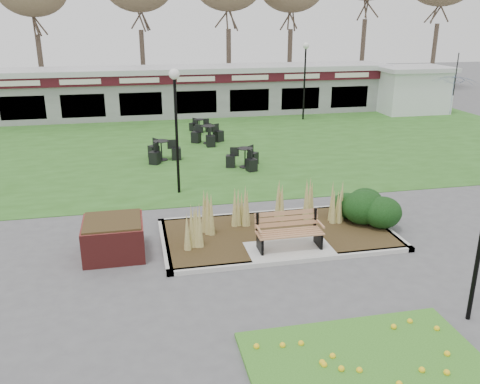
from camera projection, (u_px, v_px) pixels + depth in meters
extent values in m
plane|color=#515154|center=(291.00, 255.00, 12.98)|extent=(100.00, 100.00, 0.00)
cube|color=#2C5A1C|center=(215.00, 145.00, 24.06)|extent=(34.00, 16.00, 0.02)
cube|color=#357020|center=(371.00, 370.00, 8.72)|extent=(4.20, 3.00, 0.08)
cube|color=#372C16|center=(278.00, 234.00, 14.07)|extent=(6.22, 3.22, 0.12)
cube|color=#B7B7B2|center=(296.00, 260.00, 12.59)|extent=(6.40, 0.18, 0.12)
cube|color=#B7B7B2|center=(263.00, 214.00, 15.56)|extent=(6.40, 0.18, 0.12)
cube|color=#B7B7B2|center=(165.00, 244.00, 13.46)|extent=(0.18, 3.40, 0.12)
cube|color=#B7B7B2|center=(381.00, 225.00, 14.68)|extent=(0.18, 3.40, 0.12)
cube|color=#B7B7B2|center=(289.00, 250.00, 13.10)|extent=(2.20, 1.20, 0.13)
cone|color=tan|center=(207.00, 213.00, 13.86)|extent=(0.36, 0.36, 1.15)
cone|color=tan|center=(240.00, 205.00, 14.42)|extent=(0.36, 0.36, 1.15)
cone|color=tan|center=(275.00, 200.00, 14.83)|extent=(0.36, 0.36, 1.15)
cone|color=tan|center=(307.00, 200.00, 14.82)|extent=(0.36, 0.36, 1.15)
cone|color=tan|center=(338.00, 203.00, 14.61)|extent=(0.36, 0.36, 1.15)
cone|color=tan|center=(193.00, 226.00, 13.02)|extent=(0.36, 0.36, 1.15)
ellipsoid|color=black|center=(363.00, 207.00, 14.60)|extent=(1.21, 1.10, 0.99)
ellipsoid|color=black|center=(382.00, 212.00, 14.32)|extent=(1.10, 1.00, 0.90)
ellipsoid|color=black|center=(365.00, 202.00, 15.14)|extent=(1.06, 0.96, 0.86)
ellipsoid|color=black|center=(346.00, 206.00, 15.03)|extent=(0.92, 0.84, 0.76)
cube|color=#A36E49|center=(290.00, 233.00, 12.94)|extent=(1.70, 0.57, 0.04)
cube|color=#A36E49|center=(286.00, 218.00, 13.13)|extent=(1.70, 0.13, 0.44)
cube|color=black|center=(260.00, 243.00, 12.86)|extent=(0.06, 0.55, 0.42)
cube|color=black|center=(318.00, 238.00, 13.16)|extent=(0.06, 0.55, 0.42)
cube|color=black|center=(257.00, 222.00, 12.98)|extent=(0.06, 0.06, 0.50)
cube|color=black|center=(315.00, 217.00, 13.29)|extent=(0.06, 0.06, 0.50)
cube|color=#A36E49|center=(259.00, 229.00, 12.70)|extent=(0.05, 0.50, 0.04)
cube|color=#A36E49|center=(321.00, 224.00, 13.02)|extent=(0.05, 0.50, 0.04)
cube|color=maroon|center=(114.00, 238.00, 12.89)|extent=(1.50, 1.50, 0.90)
cube|color=#372C16|center=(112.00, 221.00, 12.74)|extent=(1.40, 1.40, 0.06)
cube|color=gray|center=(193.00, 93.00, 31.03)|extent=(24.00, 3.00, 2.60)
cube|color=#410E16|center=(196.00, 79.00, 29.25)|extent=(24.00, 0.18, 0.55)
cube|color=silver|center=(192.00, 69.00, 30.55)|extent=(24.60, 3.40, 0.30)
cube|color=silver|center=(196.00, 79.00, 29.15)|extent=(22.00, 0.02, 0.28)
cube|color=black|center=(196.00, 102.00, 29.78)|extent=(22.00, 0.10, 1.30)
cube|color=silver|center=(411.00, 91.00, 31.84)|extent=(4.00, 3.00, 2.60)
cube|color=silver|center=(414.00, 68.00, 31.38)|extent=(4.40, 3.40, 0.25)
cylinder|color=#47382B|center=(53.00, 63.00, 36.22)|extent=(0.36, 0.36, 5.17)
cylinder|color=#47382B|center=(139.00, 62.00, 37.40)|extent=(0.36, 0.36, 5.17)
cylinder|color=#47382B|center=(219.00, 60.00, 38.58)|extent=(0.36, 0.36, 5.17)
cylinder|color=#47382B|center=(294.00, 59.00, 39.76)|extent=(0.36, 0.36, 5.17)
cylinder|color=#47382B|center=(365.00, 58.00, 40.95)|extent=(0.36, 0.36, 5.17)
cylinder|color=#47382B|center=(432.00, 56.00, 42.13)|extent=(0.36, 0.36, 5.17)
cylinder|color=black|center=(177.00, 138.00, 16.91)|extent=(0.10, 0.10, 3.88)
sphere|color=white|center=(174.00, 74.00, 16.22)|extent=(0.35, 0.35, 0.35)
cylinder|color=black|center=(304.00, 85.00, 29.22)|extent=(0.10, 0.10, 4.04)
sphere|color=white|center=(306.00, 46.00, 28.50)|extent=(0.36, 0.36, 0.36)
cylinder|color=black|center=(162.00, 160.00, 21.44)|extent=(0.49, 0.49, 0.03)
cylinder|color=black|center=(161.00, 151.00, 21.31)|extent=(0.06, 0.06, 0.80)
cylinder|color=black|center=(161.00, 141.00, 21.18)|extent=(0.67, 0.67, 0.03)
cube|color=black|center=(176.00, 154.00, 21.48)|extent=(0.38, 0.38, 0.51)
cube|color=black|center=(154.00, 151.00, 21.80)|extent=(0.52, 0.52, 0.51)
cube|color=black|center=(155.00, 158.00, 20.81)|extent=(0.52, 0.52, 0.51)
cylinder|color=black|center=(208.00, 143.00, 24.24)|extent=(0.50, 0.50, 0.03)
cylinder|color=black|center=(208.00, 135.00, 24.10)|extent=(0.06, 0.06, 0.82)
cylinder|color=black|center=(208.00, 126.00, 23.96)|extent=(0.69, 0.69, 0.03)
cube|color=black|center=(218.00, 136.00, 24.56)|extent=(0.53, 0.53, 0.53)
cube|color=black|center=(196.00, 137.00, 24.33)|extent=(0.53, 0.53, 0.53)
cube|color=black|center=(211.00, 141.00, 23.58)|extent=(0.39, 0.39, 0.53)
cylinder|color=black|center=(200.00, 132.00, 26.57)|extent=(0.40, 0.40, 0.03)
cylinder|color=black|center=(199.00, 126.00, 26.47)|extent=(0.05, 0.05, 0.65)
cylinder|color=black|center=(199.00, 120.00, 26.36)|extent=(0.54, 0.54, 0.02)
cube|color=black|center=(209.00, 128.00, 26.65)|extent=(0.33, 0.33, 0.42)
cube|color=black|center=(193.00, 127.00, 26.83)|extent=(0.43, 0.43, 0.42)
cube|color=black|center=(197.00, 130.00, 26.05)|extent=(0.41, 0.41, 0.42)
cylinder|color=black|center=(245.00, 167.00, 20.44)|extent=(0.46, 0.46, 0.03)
cylinder|color=black|center=(245.00, 158.00, 20.32)|extent=(0.05, 0.05, 0.76)
cylinder|color=black|center=(245.00, 148.00, 20.19)|extent=(0.63, 0.63, 0.03)
cube|color=black|center=(253.00, 158.00, 20.82)|extent=(0.51, 0.51, 0.49)
cube|color=black|center=(231.00, 161.00, 20.40)|extent=(0.44, 0.44, 0.49)
cube|color=black|center=(252.00, 165.00, 19.87)|extent=(0.44, 0.44, 0.49)
cylinder|color=black|center=(451.00, 108.00, 27.20)|extent=(0.06, 0.06, 2.20)
imported|color=#2D469F|center=(453.00, 95.00, 26.96)|extent=(2.91, 2.94, 2.09)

